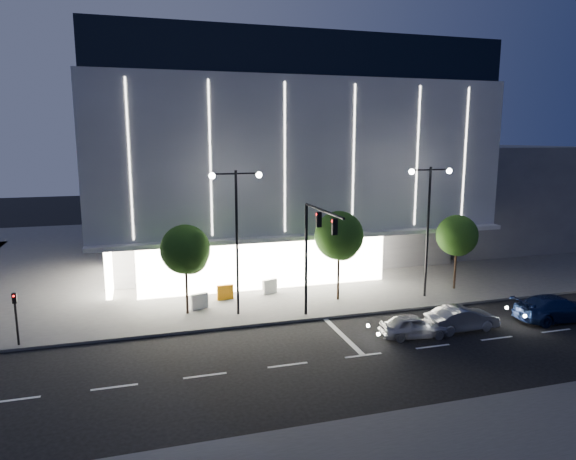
{
  "coord_description": "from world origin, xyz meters",
  "views": [
    {
      "loc": [
        -8.52,
        -23.91,
        10.91
      ],
      "look_at": [
        0.61,
        7.4,
        5.0
      ],
      "focal_mm": 32.0,
      "sensor_mm": 36.0,
      "label": 1
    }
  ],
  "objects_px": {
    "traffic_mast": "(314,241)",
    "car_second": "(462,318)",
    "tree_right": "(457,238)",
    "ped_signal_far": "(16,313)",
    "barrier_b": "(200,301)",
    "street_lamp_west": "(237,221)",
    "street_lamp_east": "(429,212)",
    "barrier_d": "(270,286)",
    "car_lead": "(413,326)",
    "car_third": "(556,308)",
    "barrier_c": "(225,292)",
    "tree_left": "(186,252)",
    "tree_mid": "(339,238)"
  },
  "relations": [
    {
      "from": "car_third",
      "to": "barrier_d",
      "type": "xyz_separation_m",
      "value": [
        -15.37,
        9.64,
        -0.11
      ]
    },
    {
      "from": "tree_right",
      "to": "car_lead",
      "type": "distance_m",
      "value": 10.7
    },
    {
      "from": "tree_mid",
      "to": "barrier_b",
      "type": "distance_m",
      "value": 9.93
    },
    {
      "from": "tree_left",
      "to": "car_second",
      "type": "xyz_separation_m",
      "value": [
        14.84,
        -6.89,
        -3.34
      ]
    },
    {
      "from": "tree_right",
      "to": "barrier_c",
      "type": "height_order",
      "value": "tree_right"
    },
    {
      "from": "car_third",
      "to": "barrier_d",
      "type": "bearing_deg",
      "value": 59.19
    },
    {
      "from": "street_lamp_west",
      "to": "traffic_mast",
      "type": "bearing_deg",
      "value": -33.65
    },
    {
      "from": "street_lamp_west",
      "to": "ped_signal_far",
      "type": "distance_m",
      "value": 12.76
    },
    {
      "from": "ped_signal_far",
      "to": "tree_left",
      "type": "xyz_separation_m",
      "value": [
        9.03,
        2.52,
        2.15
      ]
    },
    {
      "from": "tree_right",
      "to": "car_third",
      "type": "relative_size",
      "value": 1.05
    },
    {
      "from": "tree_mid",
      "to": "barrier_d",
      "type": "distance_m",
      "value": 6.08
    },
    {
      "from": "car_third",
      "to": "barrier_c",
      "type": "relative_size",
      "value": 4.78
    },
    {
      "from": "street_lamp_west",
      "to": "barrier_c",
      "type": "xyz_separation_m",
      "value": [
        -0.3,
        3.09,
        -5.31
      ]
    },
    {
      "from": "car_lead",
      "to": "barrier_d",
      "type": "distance_m",
      "value": 11.19
    },
    {
      "from": "street_lamp_west",
      "to": "barrier_d",
      "type": "height_order",
      "value": "street_lamp_west"
    },
    {
      "from": "street_lamp_east",
      "to": "barrier_b",
      "type": "xyz_separation_m",
      "value": [
        -15.17,
        1.64,
        -5.31
      ]
    },
    {
      "from": "tree_mid",
      "to": "car_lead",
      "type": "bearing_deg",
      "value": -76.92
    },
    {
      "from": "street_lamp_west",
      "to": "car_second",
      "type": "xyz_separation_m",
      "value": [
        11.87,
        -5.87,
        -5.26
      ]
    },
    {
      "from": "tree_left",
      "to": "barrier_b",
      "type": "distance_m",
      "value": 3.53
    },
    {
      "from": "tree_mid",
      "to": "car_lead",
      "type": "height_order",
      "value": "tree_mid"
    },
    {
      "from": "ped_signal_far",
      "to": "barrier_b",
      "type": "relative_size",
      "value": 2.73
    },
    {
      "from": "street_lamp_west",
      "to": "street_lamp_east",
      "type": "height_order",
      "value": "same"
    },
    {
      "from": "tree_right",
      "to": "car_second",
      "type": "bearing_deg",
      "value": -121.11
    },
    {
      "from": "barrier_c",
      "to": "tree_right",
      "type": "bearing_deg",
      "value": -12.88
    },
    {
      "from": "barrier_c",
      "to": "street_lamp_west",
      "type": "bearing_deg",
      "value": -90.14
    },
    {
      "from": "car_lead",
      "to": "car_second",
      "type": "bearing_deg",
      "value": -80.96
    },
    {
      "from": "car_lead",
      "to": "car_third",
      "type": "relative_size",
      "value": 0.71
    },
    {
      "from": "ped_signal_far",
      "to": "barrier_d",
      "type": "xyz_separation_m",
      "value": [
        14.92,
        5.07,
        -1.24
      ]
    },
    {
      "from": "car_second",
      "to": "barrier_d",
      "type": "distance_m",
      "value": 13.01
    },
    {
      "from": "car_lead",
      "to": "car_third",
      "type": "distance_m",
      "value": 9.62
    },
    {
      "from": "traffic_mast",
      "to": "tree_right",
      "type": "distance_m",
      "value": 12.63
    },
    {
      "from": "traffic_mast",
      "to": "barrier_d",
      "type": "xyz_separation_m",
      "value": [
        -1.08,
        6.23,
        -4.38
      ]
    },
    {
      "from": "traffic_mast",
      "to": "car_second",
      "type": "relative_size",
      "value": 1.68
    },
    {
      "from": "car_second",
      "to": "barrier_d",
      "type": "bearing_deg",
      "value": 41.68
    },
    {
      "from": "tree_right",
      "to": "car_third",
      "type": "bearing_deg",
      "value": -72.36
    },
    {
      "from": "tree_left",
      "to": "car_third",
      "type": "height_order",
      "value": "tree_left"
    },
    {
      "from": "car_second",
      "to": "barrier_d",
      "type": "relative_size",
      "value": 3.82
    },
    {
      "from": "street_lamp_west",
      "to": "tree_right",
      "type": "xyz_separation_m",
      "value": [
        16.03,
        1.02,
        -2.07
      ]
    },
    {
      "from": "traffic_mast",
      "to": "car_second",
      "type": "bearing_deg",
      "value": -22.14
    },
    {
      "from": "tree_right",
      "to": "barrier_c",
      "type": "bearing_deg",
      "value": 172.76
    },
    {
      "from": "ped_signal_far",
      "to": "barrier_b",
      "type": "xyz_separation_m",
      "value": [
        9.83,
        3.14,
        -1.24
      ]
    },
    {
      "from": "street_lamp_west",
      "to": "car_third",
      "type": "distance_m",
      "value": 19.95
    },
    {
      "from": "car_lead",
      "to": "car_second",
      "type": "xyz_separation_m",
      "value": [
        3.21,
        0.17,
        0.06
      ]
    },
    {
      "from": "car_second",
      "to": "street_lamp_west",
      "type": "bearing_deg",
      "value": 61.87
    },
    {
      "from": "street_lamp_west",
      "to": "street_lamp_east",
      "type": "xyz_separation_m",
      "value": [
        13.0,
        0.0,
        0.0
      ]
    },
    {
      "from": "street_lamp_east",
      "to": "barrier_d",
      "type": "distance_m",
      "value": 11.94
    },
    {
      "from": "barrier_b",
      "to": "barrier_d",
      "type": "height_order",
      "value": "same"
    },
    {
      "from": "street_lamp_east",
      "to": "barrier_d",
      "type": "relative_size",
      "value": 8.18
    },
    {
      "from": "barrier_c",
      "to": "tree_left",
      "type": "bearing_deg",
      "value": -147.87
    },
    {
      "from": "street_lamp_east",
      "to": "car_second",
      "type": "bearing_deg",
      "value": -100.9
    }
  ]
}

